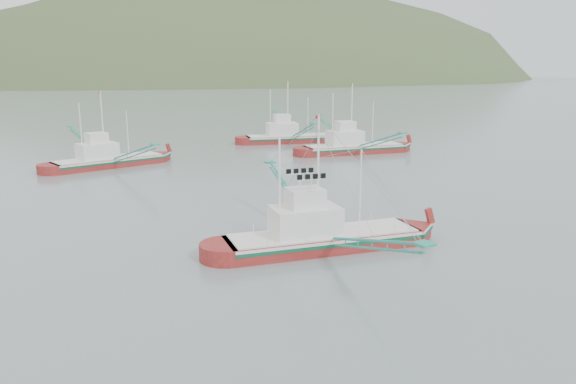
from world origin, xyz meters
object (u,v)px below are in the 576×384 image
main_boat (322,223)px  bg_boat_right (353,140)px  bg_boat_extra (290,130)px  bg_boat_far (107,154)px

main_boat → bg_boat_right: size_ratio=0.92×
main_boat → bg_boat_extra: size_ratio=0.94×
bg_boat_right → bg_boat_extra: size_ratio=1.01×
bg_boat_right → bg_boat_far: 33.63m
main_boat → bg_boat_far: (-3.63, 40.31, -0.21)m
bg_boat_far → bg_boat_extra: 32.16m
main_boat → bg_boat_extra: bg_boat_extra is taller
bg_boat_far → bg_boat_right: bearing=-21.7°
bg_boat_extra → bg_boat_right: bearing=-66.1°
main_boat → bg_boat_right: bg_boat_right is taller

